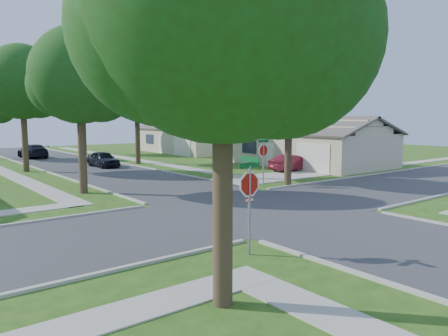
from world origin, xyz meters
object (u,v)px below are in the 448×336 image
object	(u,v)px
tree_sw_corner	(225,13)
house_ne_near	(309,147)
tree_w_mid	(23,86)
tree_e_near	(220,94)
house_ne_far	(193,139)
car_curb_east	(103,159)
car_curb_west	(33,151)
tree_ne_corner	(290,93)
car_driveway	(292,163)
tree_e_far	(83,101)
tree_w_near	(81,80)
stop_sign_sw	(249,188)
stop_sign_ne	(263,153)
tree_e_mid	(137,93)

from	to	relation	value
tree_sw_corner	house_ne_near	distance (m)	29.92
tree_w_mid	house_ne_near	bearing A→B (deg)	-25.88
tree_e_near	house_ne_far	world-z (taller)	tree_e_near
house_ne_near	car_curb_east	size ratio (longest dim) A/B	3.50
tree_sw_corner	car_curb_west	world-z (taller)	tree_sw_corner
tree_w_mid	tree_sw_corner	size ratio (longest dim) A/B	1.00
tree_ne_corner	car_driveway	size ratio (longest dim) A/B	2.24
house_ne_far	car_driveway	xyz separation A→B (m)	(-4.49, -20.30, -0.88)
tree_e_far	car_driveway	size ratio (longest dim) A/B	2.26
house_ne_far	tree_e_near	bearing A→B (deg)	-119.35
car_curb_west	tree_w_near	bearing A→B (deg)	79.08
stop_sign_sw	tree_e_near	size ratio (longest dim) A/B	0.36
tree_e_near	tree_sw_corner	xyz separation A→B (m)	(-12.19, -16.00, 0.62)
tree_e_near	house_ne_far	xyz separation A→B (m)	(11.24, 19.99, -4.13)
house_ne_near	car_curb_west	xyz separation A→B (m)	(-17.19, 21.63, -0.81)
tree_e_far	car_curb_east	world-z (taller)	tree_e_far
car_curb_west	tree_w_mid	bearing A→B (deg)	70.88
tree_w_near	tree_w_mid	size ratio (longest dim) A/B	0.94
tree_sw_corner	car_curb_east	world-z (taller)	tree_sw_corner
stop_sign_ne	house_ne_far	distance (m)	26.80
tree_w_near	car_curb_east	distance (m)	13.95
tree_e_mid	tree_w_mid	xyz separation A→B (m)	(-9.40, 0.00, 0.24)
tree_w_mid	car_curb_east	distance (m)	8.27
tree_w_mid	car_curb_east	bearing A→B (deg)	-5.57
stop_sign_ne	tree_ne_corner	distance (m)	3.96
stop_sign_sw	stop_sign_ne	world-z (taller)	same
tree_e_near	tree_e_far	distance (m)	25.00
stop_sign_sw	tree_w_near	xyz separation A→B (m)	(0.06, 13.71, 4.08)
tree_w_mid	car_curb_east	xyz separation A→B (m)	(5.84, -0.57, -5.83)
stop_sign_sw	car_driveway	bearing A→B (deg)	39.60
tree_ne_corner	car_driveway	distance (m)	8.44
tree_sw_corner	car_curb_east	distance (m)	29.30
tree_w_mid	car_curb_east	size ratio (longest dim) A/B	2.46
tree_e_near	tree_w_mid	distance (m)	15.26
tree_w_mid	tree_e_far	bearing A→B (deg)	54.15
tree_w_near	car_curb_west	bearing A→B (deg)	81.70
stop_sign_ne	tree_w_mid	size ratio (longest dim) A/B	0.31
tree_e_far	tree_sw_corner	distance (m)	42.77
stop_sign_sw	tree_w_mid	size ratio (longest dim) A/B	0.31
tree_e_far	tree_w_mid	bearing A→B (deg)	-125.85
stop_sign_ne	car_curb_west	size ratio (longest dim) A/B	0.62
stop_sign_sw	stop_sign_ne	bearing A→B (deg)	45.00
tree_e_near	car_curb_west	distance (m)	24.85
stop_sign_sw	car_curb_west	size ratio (longest dim) A/B	0.62
tree_e_near	tree_e_mid	xyz separation A→B (m)	(0.01, 12.00, 0.61)
tree_sw_corner	tree_w_mid	bearing A→B (deg)	84.30
tree_sw_corner	car_curb_west	xyz separation A→B (m)	(6.24, 39.62, -5.56)
tree_sw_corner	house_ne_near	xyz separation A→B (m)	(23.43, 17.99, -4.75)
tree_e_far	tree_w_near	xyz separation A→B (m)	(-9.40, -25.00, 0.14)
tree_ne_corner	stop_sign_ne	bearing A→B (deg)	163.45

